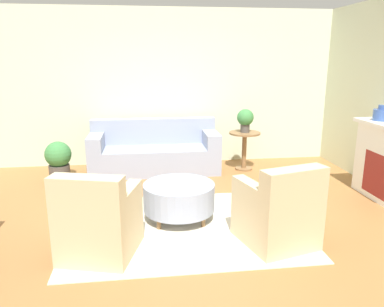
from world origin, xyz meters
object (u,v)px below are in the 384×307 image
Objects in this scene: armchair_right at (279,213)px; potted_plant_on_side_table at (245,119)px; couch at (155,153)px; ottoman_table at (179,197)px; side_table at (244,144)px; vase_mantel_near at (381,114)px; armchair_left at (98,222)px; potted_plant_floor at (58,159)px.

armchair_right is 2.81m from potted_plant_on_side_table.
potted_plant_on_side_table is (1.58, -0.12, 0.58)m from couch.
side_table is at bearing 55.62° from ottoman_table.
armchair_right reaches higher than side_table.
ottoman_table is 3.09m from vase_mantel_near.
armchair_right is 1.25m from ottoman_table.
armchair_left reaches higher than couch.
ottoman_table is at bearing 142.01° from armchair_right.
armchair_left is at bearing -160.79° from vase_mantel_near.
vase_mantel_near reaches higher than potted_plant_floor.
armchair_right reaches higher than ottoman_table.
armchair_right is 3.86m from potted_plant_floor.
potted_plant_on_side_table reaches higher than armchair_right.
side_table is 2.22m from vase_mantel_near.
armchair_right is at bearing -97.59° from side_table.
armchair_right is at bearing -37.99° from ottoman_table.
ottoman_table is 2.62m from potted_plant_floor.
couch is 1.59m from side_table.
potted_plant_on_side_table reaches higher than ottoman_table.
vase_mantel_near reaches higher than potted_plant_on_side_table.
armchair_right is 1.03× the size of ottoman_table.
couch is 2.53× the size of ottoman_table.
ottoman_table is at bearing -46.22° from potted_plant_floor.
couch reaches higher than potted_plant_floor.
potted_plant_floor reaches higher than ottoman_table.
armchair_left is at bearing -70.62° from potted_plant_floor.
ottoman_table is at bearing -169.26° from vase_mantel_near.
armchair_right is at bearing -97.59° from potted_plant_on_side_table.
potted_plant_on_side_table is (-1.56, 1.42, -0.26)m from vase_mantel_near.
couch reaches higher than side_table.
potted_plant_on_side_table reaches higher than side_table.
vase_mantel_near is at bearing 34.42° from armchair_right.
couch is 2.46× the size of armchair_left.
vase_mantel_near is at bearing 19.21° from armchair_left.
ottoman_table is 1.42× the size of potted_plant_floor.
potted_plant_on_side_table is at bearing 50.89° from armchair_left.
armchair_right is 2.47m from vase_mantel_near.
side_table is at bearing 137.76° from vase_mantel_near.
ottoman_table is (0.88, 0.77, -0.07)m from armchair_left.
potted_plant_floor is (-0.94, 2.66, -0.03)m from armchair_left.
armchair_right is 2.21× the size of potted_plant_on_side_table.
potted_plant_floor is (-4.72, 1.34, -0.84)m from vase_mantel_near.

